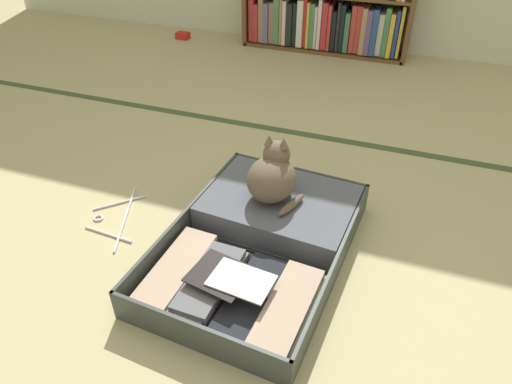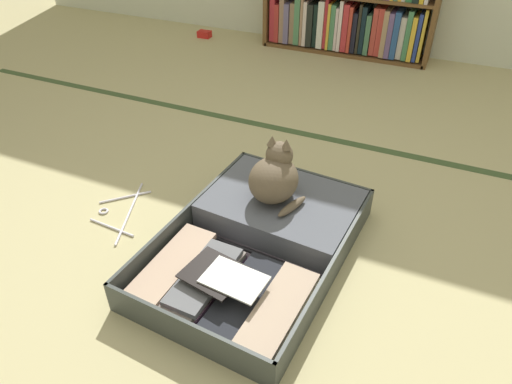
{
  "view_description": "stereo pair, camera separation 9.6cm",
  "coord_description": "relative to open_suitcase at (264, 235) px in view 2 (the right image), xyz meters",
  "views": [
    {
      "loc": [
        0.34,
        -1.15,
        1.24
      ],
      "look_at": [
        -0.12,
        0.13,
        0.23
      ],
      "focal_mm": 32.81,
      "sensor_mm": 36.0,
      "label": 1
    },
    {
      "loc": [
        0.43,
        -1.11,
        1.24
      ],
      "look_at": [
        -0.12,
        0.13,
        0.23
      ],
      "focal_mm": 32.81,
      "sensor_mm": 36.0,
      "label": 2
    }
  ],
  "objects": [
    {
      "name": "open_suitcase",
      "position": [
        0.0,
        0.0,
        0.0
      ],
      "size": [
        0.68,
        0.94,
        0.13
      ],
      "color": "#383E3C",
      "rests_on": "ground_plane"
    },
    {
      "name": "black_cat",
      "position": [
        -0.02,
        0.15,
        0.17
      ],
      "size": [
        0.24,
        0.23,
        0.25
      ],
      "color": "brown",
      "rests_on": "open_suitcase"
    },
    {
      "name": "ground_plane",
      "position": [
        0.07,
        -0.11,
        -0.05
      ],
      "size": [
        10.0,
        10.0,
        0.0
      ],
      "primitive_type": "plane",
      "color": "tan"
    },
    {
      "name": "small_red_pouch",
      "position": [
        -1.37,
        2.03,
        -0.03
      ],
      "size": [
        0.1,
        0.07,
        0.05
      ],
      "color": "red",
      "rests_on": "ground_plane"
    },
    {
      "name": "clothes_hanger",
      "position": [
        -0.62,
        -0.06,
        -0.05
      ],
      "size": [
        0.26,
        0.38,
        0.01
      ],
      "color": "silver",
      "rests_on": "ground_plane"
    },
    {
      "name": "tatami_border",
      "position": [
        0.07,
        0.88,
        -0.05
      ],
      "size": [
        4.8,
        0.05,
        0.0
      ],
      "color": "#3D522C",
      "rests_on": "ground_plane"
    }
  ]
}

